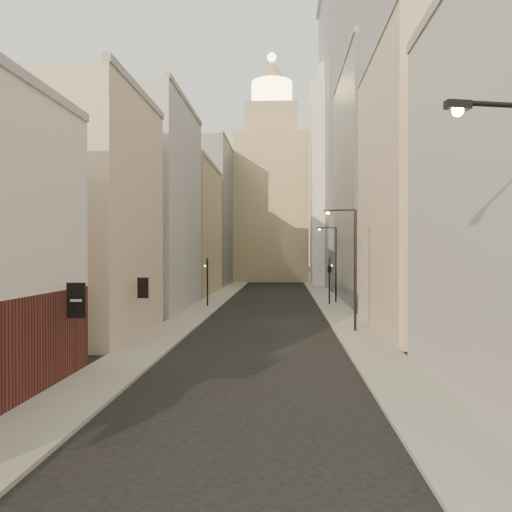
# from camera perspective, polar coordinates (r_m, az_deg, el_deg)

# --- Properties ---
(sidewalk_left) EXTENTS (3.00, 140.00, 0.15)m
(sidewalk_left) POSITION_cam_1_polar(r_m,az_deg,el_deg) (62.38, -4.14, -4.64)
(sidewalk_left) COLOR gray
(sidewalk_left) RESTS_ON ground
(sidewalk_right) EXTENTS (3.00, 140.00, 0.15)m
(sidewalk_right) POSITION_cam_1_polar(r_m,az_deg,el_deg) (62.06, 7.89, -4.67)
(sidewalk_right) COLOR gray
(sidewalk_right) RESTS_ON ground
(left_bldg_beige) EXTENTS (8.00, 12.00, 16.00)m
(left_bldg_beige) POSITION_cam_1_polar(r_m,az_deg,el_deg) (35.38, -19.26, 4.26)
(left_bldg_beige) COLOR #B6A38F
(left_bldg_beige) RESTS_ON ground
(left_bldg_grey) EXTENTS (8.00, 16.00, 20.00)m
(left_bldg_grey) POSITION_cam_1_polar(r_m,az_deg,el_deg) (50.64, -12.28, 5.41)
(left_bldg_grey) COLOR gray
(left_bldg_grey) RESTS_ON ground
(left_bldg_tan) EXTENTS (8.00, 18.00, 17.00)m
(left_bldg_tan) POSITION_cam_1_polar(r_m,az_deg,el_deg) (68.03, -8.21, 2.89)
(left_bldg_tan) COLOR tan
(left_bldg_tan) RESTS_ON ground
(left_bldg_wingrid) EXTENTS (8.00, 20.00, 24.00)m
(left_bldg_wingrid) POSITION_cam_1_polar(r_m,az_deg,el_deg) (87.89, -5.61, 4.64)
(left_bldg_wingrid) COLOR gray
(left_bldg_wingrid) RESTS_ON ground
(right_bldg_beige) EXTENTS (8.00, 16.00, 20.00)m
(right_bldg_beige) POSITION_cam_1_polar(r_m,az_deg,el_deg) (38.33, 19.27, 6.97)
(right_bldg_beige) COLOR #B6A38F
(right_bldg_beige) RESTS_ON ground
(right_bldg_wingrid) EXTENTS (8.00, 20.00, 26.00)m
(right_bldg_wingrid) POSITION_cam_1_polar(r_m,az_deg,el_deg) (58.04, 13.78, 7.75)
(right_bldg_wingrid) COLOR gray
(right_bldg_wingrid) RESTS_ON ground
(highrise) EXTENTS (21.00, 23.00, 51.20)m
(highrise) POSITION_cam_1_polar(r_m,az_deg,el_deg) (88.49, 14.32, 13.55)
(highrise) COLOR gray
(highrise) RESTS_ON ground
(clock_tower) EXTENTS (14.00, 14.00, 44.90)m
(clock_tower) POSITION_cam_1_polar(r_m,az_deg,el_deg) (99.37, 1.81, 7.43)
(clock_tower) COLOR tan
(clock_tower) RESTS_ON ground
(white_tower) EXTENTS (8.00, 8.00, 41.50)m
(white_tower) POSITION_cam_1_polar(r_m,az_deg,el_deg) (86.01, 9.01, 9.15)
(white_tower) COLOR silver
(white_tower) RESTS_ON ground
(streetlamp_mid) EXTENTS (2.26, 0.45, 8.63)m
(streetlamp_mid) POSITION_cam_1_polar(r_m,az_deg,el_deg) (35.40, 10.92, -0.70)
(streetlamp_mid) COLOR black
(streetlamp_mid) RESTS_ON ground
(streetlamp_far) EXTENTS (2.18, 0.45, 8.33)m
(streetlamp_far) POSITION_cam_1_polar(r_m,az_deg,el_deg) (55.21, 8.90, -0.44)
(streetlamp_far) COLOR black
(streetlamp_far) RESTS_ON ground
(traffic_light_left) EXTENTS (0.61, 0.57, 5.00)m
(traffic_light_left) POSITION_cam_1_polar(r_m,az_deg,el_deg) (50.89, -5.58, -1.80)
(traffic_light_left) COLOR black
(traffic_light_left) RESTS_ON ground
(traffic_light_right) EXTENTS (0.83, 0.83, 5.00)m
(traffic_light_right) POSITION_cam_1_polar(r_m,az_deg,el_deg) (52.73, 8.38, -1.40)
(traffic_light_right) COLOR black
(traffic_light_right) RESTS_ON ground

